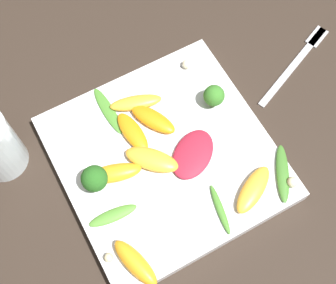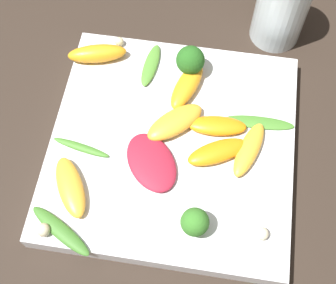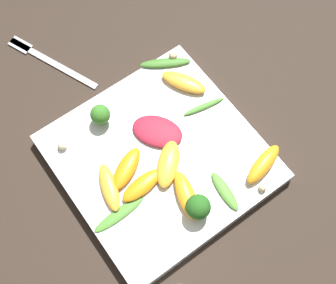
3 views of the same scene
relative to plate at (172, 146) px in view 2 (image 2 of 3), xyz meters
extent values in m
plane|color=#2D231C|center=(0.00, 0.00, -0.01)|extent=(2.40, 2.40, 0.00)
cube|color=white|center=(0.00, 0.00, 0.00)|extent=(0.29, 0.29, 0.03)
cylinder|color=silver|center=(0.12, 0.21, 0.04)|extent=(0.07, 0.07, 0.11)
ellipsoid|color=maroon|center=(-0.02, -0.03, 0.02)|extent=(0.09, 0.10, 0.01)
ellipsoid|color=#FCAD33|center=(-0.11, -0.08, 0.02)|extent=(0.06, 0.08, 0.02)
ellipsoid|color=orange|center=(0.05, 0.03, 0.02)|extent=(0.07, 0.03, 0.01)
ellipsoid|color=#FCAD33|center=(0.09, 0.00, 0.02)|extent=(0.05, 0.08, 0.01)
ellipsoid|color=orange|center=(0.01, 0.08, 0.02)|extent=(0.05, 0.08, 0.02)
ellipsoid|color=orange|center=(0.06, -0.01, 0.02)|extent=(0.08, 0.06, 0.02)
ellipsoid|color=orange|center=(-0.12, 0.11, 0.02)|extent=(0.08, 0.04, 0.02)
ellipsoid|color=#FCAD33|center=(0.00, 0.02, 0.02)|extent=(0.08, 0.08, 0.02)
cylinder|color=#7A9E51|center=(0.04, -0.10, 0.02)|extent=(0.01, 0.01, 0.01)
sphere|color=#387A28|center=(0.04, -0.10, 0.04)|extent=(0.03, 0.03, 0.03)
cylinder|color=#84AD5B|center=(0.01, 0.11, 0.02)|extent=(0.01, 0.01, 0.02)
sphere|color=#26601E|center=(0.01, 0.11, 0.04)|extent=(0.04, 0.04, 0.04)
ellipsoid|color=#47842D|center=(-0.11, -0.03, 0.02)|extent=(0.07, 0.02, 0.01)
ellipsoid|color=#518E33|center=(-0.04, 0.11, 0.02)|extent=(0.02, 0.07, 0.01)
ellipsoid|color=#3D7528|center=(-0.10, -0.13, 0.02)|extent=(0.08, 0.06, 0.01)
ellipsoid|color=#47842D|center=(0.10, 0.04, 0.02)|extent=(0.09, 0.02, 0.00)
sphere|color=beige|center=(-0.12, -0.13, 0.02)|extent=(0.02, 0.02, 0.02)
sphere|color=beige|center=(-0.09, 0.13, 0.02)|extent=(0.01, 0.01, 0.01)
sphere|color=beige|center=(0.11, -0.10, 0.02)|extent=(0.01, 0.01, 0.01)
camera|label=1|loc=(-0.22, 0.12, 0.64)|focal=50.00mm
camera|label=2|loc=(0.03, -0.25, 0.52)|focal=50.00mm
camera|label=3|loc=(0.15, 0.23, 0.69)|focal=50.00mm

